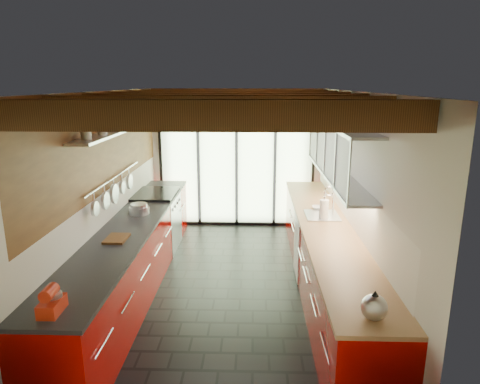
% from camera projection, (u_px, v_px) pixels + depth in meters
% --- Properties ---
extents(ground, '(5.50, 5.50, 0.00)m').
position_uv_depth(ground, '(229.00, 289.00, 5.78)').
color(ground, black).
rests_on(ground, ground).
extents(room_shell, '(5.50, 5.50, 5.50)m').
position_uv_depth(room_shell, '(228.00, 169.00, 5.37)').
color(room_shell, silver).
rests_on(room_shell, ground).
extents(ceiling_beams, '(3.14, 5.06, 4.90)m').
position_uv_depth(ceiling_beams, '(229.00, 102.00, 5.54)').
color(ceiling_beams, '#593316').
rests_on(ceiling_beams, ground).
extents(glass_door, '(2.95, 0.10, 2.90)m').
position_uv_depth(glass_door, '(236.00, 140.00, 7.98)').
color(glass_door, '#C6EAAD').
rests_on(glass_door, ground).
extents(left_counter, '(0.68, 5.00, 0.92)m').
position_uv_depth(left_counter, '(133.00, 256.00, 5.71)').
color(left_counter, '#A80400').
rests_on(left_counter, ground).
extents(range_stove, '(0.66, 0.90, 0.97)m').
position_uv_depth(range_stove, '(157.00, 221.00, 7.11)').
color(range_stove, silver).
rests_on(range_stove, ground).
extents(right_counter, '(0.68, 5.00, 0.92)m').
position_uv_depth(right_counter, '(325.00, 258.00, 5.63)').
color(right_counter, '#A80400').
rests_on(right_counter, ground).
extents(sink_assembly, '(0.45, 0.52, 0.43)m').
position_uv_depth(sink_assembly, '(323.00, 213.00, 5.89)').
color(sink_assembly, silver).
rests_on(sink_assembly, right_counter).
extents(upper_cabinets_right, '(0.34, 3.00, 3.00)m').
position_uv_depth(upper_cabinets_right, '(338.00, 150.00, 5.57)').
color(upper_cabinets_right, silver).
rests_on(upper_cabinets_right, ground).
extents(left_wall_fixtures, '(0.28, 2.60, 0.96)m').
position_uv_depth(left_wall_fixtures, '(116.00, 151.00, 5.55)').
color(left_wall_fixtures, silver).
rests_on(left_wall_fixtures, ground).
extents(stand_mixer, '(0.15, 0.26, 0.24)m').
position_uv_depth(stand_mixer, '(52.00, 302.00, 3.40)').
color(stand_mixer, red).
rests_on(stand_mixer, left_counter).
extents(pot_large, '(0.28, 0.28, 0.15)m').
position_uv_depth(pot_large, '(139.00, 209.00, 5.96)').
color(pot_large, silver).
rests_on(pot_large, left_counter).
extents(pot_small, '(0.31, 0.31, 0.11)m').
position_uv_depth(pot_small, '(139.00, 210.00, 5.97)').
color(pot_small, silver).
rests_on(pot_small, left_counter).
extents(cutting_board, '(0.24, 0.34, 0.03)m').
position_uv_depth(cutting_board, '(117.00, 239.00, 5.00)').
color(cutting_board, brown).
rests_on(cutting_board, left_counter).
extents(kettle, '(0.25, 0.28, 0.24)m').
position_uv_depth(kettle, '(374.00, 306.00, 3.31)').
color(kettle, silver).
rests_on(kettle, right_counter).
extents(paper_towel, '(0.14, 0.14, 0.32)m').
position_uv_depth(paper_towel, '(324.00, 210.00, 5.70)').
color(paper_towel, white).
rests_on(paper_towel, right_counter).
extents(soap_bottle, '(0.10, 0.11, 0.19)m').
position_uv_depth(soap_bottle, '(322.00, 210.00, 5.83)').
color(soap_bottle, silver).
rests_on(soap_bottle, right_counter).
extents(bowl, '(0.19, 0.19, 0.05)m').
position_uv_depth(bowl, '(318.00, 208.00, 6.19)').
color(bowl, silver).
rests_on(bowl, right_counter).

